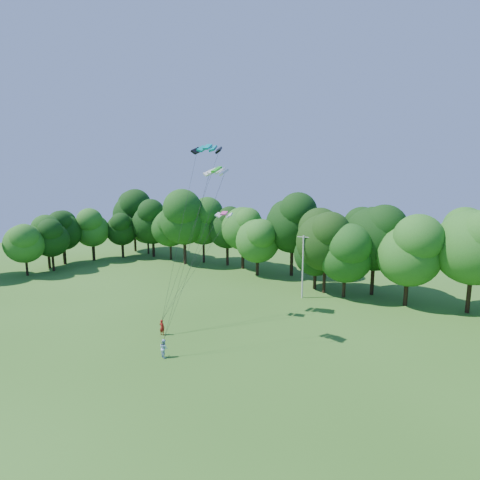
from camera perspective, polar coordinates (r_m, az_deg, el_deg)
The scene contains 10 objects.
ground at distance 30.45m, azimuth -20.10°, elevation -22.08°, with size 160.00×160.00×0.00m, color #2F5D19.
utility_pole at distance 49.63m, azimuth 9.55°, elevation -3.96°, with size 1.65×0.42×8.37m.
kite_flyer_left at distance 39.45m, azimuth -11.80°, elevation -12.89°, with size 0.59×0.39×1.61m, color maroon.
kite_flyer_right at distance 34.95m, azimuth -11.53°, elevation -15.85°, with size 0.81×0.63×1.66m, color #A9CCEB.
kite_teal at distance 42.04m, azimuth -4.97°, elevation 13.96°, with size 3.51×2.52×0.73m.
kite_green at distance 34.20m, azimuth -3.60°, elevation 10.68°, with size 2.40×1.13×0.57m.
kite_pink at distance 40.88m, azimuth -2.45°, elevation 4.11°, with size 2.05×1.51×0.39m.
tree_back_west at distance 68.66m, azimuth -8.52°, elevation 3.42°, with size 9.52×9.52×13.84m.
tree_back_center at distance 51.77m, azimuth 12.95°, elevation 0.60°, with size 8.75×8.75×12.73m.
tree_flank_west at distance 72.95m, azimuth -27.36°, elevation 1.04°, with size 7.05×7.05×10.25m.
Camera 1 is at (22.75, -12.91, 15.59)m, focal length 28.00 mm.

